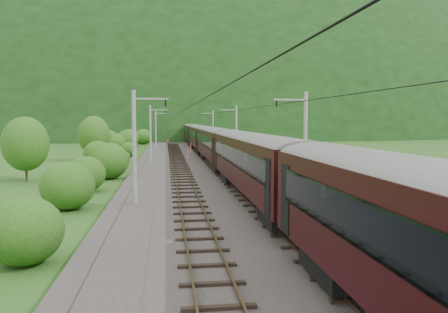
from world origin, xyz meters
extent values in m
plane|color=#295019|center=(0.00, 0.00, 0.00)|extent=(600.00, 600.00, 0.00)
cube|color=#38332D|center=(0.00, 10.00, 0.15)|extent=(14.00, 220.00, 0.30)
cube|color=brown|center=(-3.12, 10.00, 0.49)|extent=(0.08, 220.00, 0.15)
cube|color=brown|center=(-1.68, 10.00, 0.49)|extent=(0.08, 220.00, 0.15)
cube|color=black|center=(-2.40, 10.00, 0.36)|extent=(2.40, 220.00, 0.12)
cube|color=brown|center=(1.68, 10.00, 0.49)|extent=(0.08, 220.00, 0.15)
cube|color=brown|center=(3.12, 10.00, 0.49)|extent=(0.08, 220.00, 0.15)
cube|color=black|center=(2.40, 10.00, 0.36)|extent=(2.40, 220.00, 0.12)
cylinder|color=gray|center=(-6.20, 0.00, 4.30)|extent=(0.28, 0.28, 8.00)
cube|color=gray|center=(-5.00, 0.00, 7.70)|extent=(2.40, 0.12, 0.12)
cylinder|color=black|center=(-4.00, 0.00, 7.40)|extent=(0.10, 0.10, 0.50)
cylinder|color=gray|center=(-6.20, 32.00, 4.30)|extent=(0.28, 0.28, 8.00)
cube|color=gray|center=(-5.00, 32.00, 7.70)|extent=(2.40, 0.12, 0.12)
cylinder|color=black|center=(-4.00, 32.00, 7.40)|extent=(0.10, 0.10, 0.50)
cylinder|color=gray|center=(-6.20, 64.00, 4.30)|extent=(0.28, 0.28, 8.00)
cube|color=gray|center=(-5.00, 64.00, 7.70)|extent=(2.40, 0.12, 0.12)
cylinder|color=black|center=(-4.00, 64.00, 7.40)|extent=(0.10, 0.10, 0.50)
cylinder|color=gray|center=(-6.20, 96.00, 4.30)|extent=(0.28, 0.28, 8.00)
cube|color=gray|center=(-5.00, 96.00, 7.70)|extent=(2.40, 0.12, 0.12)
cylinder|color=black|center=(-4.00, 96.00, 7.40)|extent=(0.10, 0.10, 0.50)
cylinder|color=gray|center=(-6.20, 128.00, 4.30)|extent=(0.28, 0.28, 8.00)
cube|color=gray|center=(-5.00, 128.00, 7.70)|extent=(2.40, 0.12, 0.12)
cylinder|color=black|center=(-4.00, 128.00, 7.40)|extent=(0.10, 0.10, 0.50)
cylinder|color=gray|center=(6.20, 0.00, 4.30)|extent=(0.28, 0.28, 8.00)
cube|color=gray|center=(5.00, 0.00, 7.70)|extent=(2.40, 0.12, 0.12)
cylinder|color=black|center=(4.00, 0.00, 7.40)|extent=(0.10, 0.10, 0.50)
cylinder|color=gray|center=(6.20, 32.00, 4.30)|extent=(0.28, 0.28, 8.00)
cube|color=gray|center=(5.00, 32.00, 7.70)|extent=(2.40, 0.12, 0.12)
cylinder|color=black|center=(4.00, 32.00, 7.40)|extent=(0.10, 0.10, 0.50)
cylinder|color=gray|center=(6.20, 64.00, 4.30)|extent=(0.28, 0.28, 8.00)
cube|color=gray|center=(5.00, 64.00, 7.70)|extent=(2.40, 0.12, 0.12)
cylinder|color=black|center=(4.00, 64.00, 7.40)|extent=(0.10, 0.10, 0.50)
cylinder|color=gray|center=(6.20, 96.00, 4.30)|extent=(0.28, 0.28, 8.00)
cube|color=gray|center=(5.00, 96.00, 7.70)|extent=(2.40, 0.12, 0.12)
cylinder|color=black|center=(4.00, 96.00, 7.40)|extent=(0.10, 0.10, 0.50)
cylinder|color=gray|center=(6.20, 128.00, 4.30)|extent=(0.28, 0.28, 8.00)
cube|color=gray|center=(5.00, 128.00, 7.70)|extent=(2.40, 0.12, 0.12)
cylinder|color=black|center=(4.00, 128.00, 7.40)|extent=(0.10, 0.10, 0.50)
cylinder|color=black|center=(-2.40, 10.00, 7.10)|extent=(0.03, 198.00, 0.03)
cylinder|color=black|center=(2.40, 10.00, 7.10)|extent=(0.03, 198.00, 0.03)
ellipsoid|color=black|center=(0.00, 260.00, 0.00)|extent=(504.00, 360.00, 244.00)
ellipsoid|color=black|center=(-120.00, 300.00, 0.00)|extent=(336.00, 280.00, 132.00)
cube|color=black|center=(2.40, -16.49, 1.07)|extent=(2.43, 3.54, 0.99)
cube|color=black|center=(2.40, 0.04, 3.22)|extent=(3.21, 24.32, 3.32)
cylinder|color=slate|center=(2.40, 0.04, 4.72)|extent=(3.21, 24.20, 3.21)
cube|color=black|center=(0.78, 0.04, 3.62)|extent=(0.05, 21.40, 1.27)
cube|color=black|center=(4.02, 0.04, 3.62)|extent=(0.05, 21.40, 1.27)
cube|color=black|center=(2.40, -8.47, 1.07)|extent=(2.43, 3.54, 0.99)
cube|color=black|center=(2.40, 8.55, 1.07)|extent=(2.43, 3.54, 0.99)
cube|color=black|center=(2.40, 25.08, 3.22)|extent=(3.21, 24.32, 3.32)
cylinder|color=slate|center=(2.40, 25.08, 4.72)|extent=(3.21, 24.20, 3.21)
cube|color=black|center=(0.78, 25.08, 3.62)|extent=(0.05, 21.40, 1.27)
cube|color=black|center=(4.02, 25.08, 3.62)|extent=(0.05, 21.40, 1.27)
cube|color=black|center=(2.40, 16.57, 1.07)|extent=(2.43, 3.54, 0.99)
cube|color=black|center=(2.40, 33.60, 1.07)|extent=(2.43, 3.54, 0.99)
cube|color=black|center=(2.40, 50.13, 3.22)|extent=(3.21, 24.32, 3.32)
cylinder|color=slate|center=(2.40, 50.13, 4.72)|extent=(3.21, 24.20, 3.21)
cube|color=black|center=(0.78, 50.13, 3.62)|extent=(0.05, 21.40, 1.27)
cube|color=black|center=(4.02, 50.13, 3.62)|extent=(0.05, 21.40, 1.27)
cube|color=black|center=(2.40, 41.61, 1.07)|extent=(2.43, 3.54, 0.99)
cube|color=black|center=(2.40, 58.64, 1.07)|extent=(2.43, 3.54, 0.99)
cube|color=black|center=(2.40, 75.17, 3.22)|extent=(3.21, 24.32, 3.32)
cylinder|color=slate|center=(2.40, 75.17, 4.72)|extent=(3.21, 24.20, 3.21)
cube|color=black|center=(0.78, 75.17, 3.62)|extent=(0.05, 21.40, 1.27)
cube|color=black|center=(4.02, 75.17, 3.62)|extent=(0.05, 21.40, 1.27)
cube|color=black|center=(2.40, 66.66, 1.07)|extent=(2.43, 3.54, 0.99)
cube|color=black|center=(2.40, 83.68, 1.07)|extent=(2.43, 3.54, 0.99)
cube|color=#133F99|center=(2.40, 110.16, 3.22)|extent=(3.21, 19.90, 3.32)
cylinder|color=slate|center=(2.40, 110.16, 4.72)|extent=(3.21, 19.80, 3.21)
cube|color=black|center=(0.78, 110.16, 3.62)|extent=(0.05, 17.51, 1.27)
cube|color=black|center=(4.02, 110.16, 3.62)|extent=(0.05, 17.51, 1.27)
cube|color=black|center=(2.40, 103.19, 1.07)|extent=(2.43, 3.54, 0.99)
cube|color=black|center=(2.40, 117.12, 1.07)|extent=(2.43, 3.54, 0.99)
cube|color=yellow|center=(2.40, 119.91, 3.00)|extent=(3.27, 0.50, 2.98)
cube|color=yellow|center=(2.40, 100.41, 3.00)|extent=(3.27, 0.50, 2.98)
cube|color=black|center=(2.40, 113.16, 5.49)|extent=(0.08, 1.60, 0.99)
cylinder|color=red|center=(-0.67, 35.24, 1.10)|extent=(0.17, 0.17, 1.60)
cylinder|color=red|center=(0.56, 50.71, 1.07)|extent=(0.16, 0.16, 1.55)
cylinder|color=black|center=(-3.66, 55.86, 1.20)|extent=(0.13, 0.13, 1.81)
sphere|color=red|center=(-3.66, 55.86, 2.15)|extent=(0.22, 0.22, 0.22)
ellipsoid|color=#1C5115|center=(-10.04, -11.79, 1.48)|extent=(3.29, 3.29, 2.96)
ellipsoid|color=#1C5115|center=(-10.79, -0.03, 1.68)|extent=(3.73, 3.73, 3.36)
ellipsoid|color=#1C5115|center=(-10.96, 7.79, 1.55)|extent=(3.43, 3.43, 3.09)
ellipsoid|color=#1C5115|center=(-10.05, 15.97, 1.93)|extent=(4.28, 4.28, 3.85)
ellipsoid|color=#1C5115|center=(-13.09, 28.96, 1.72)|extent=(3.83, 3.83, 3.45)
ellipsoid|color=#1C5115|center=(-10.23, 34.74, 0.82)|extent=(1.82, 1.82, 1.64)
ellipsoid|color=#1C5115|center=(-10.42, 44.74, 1.26)|extent=(2.80, 2.80, 2.52)
ellipsoid|color=#1C5115|center=(-13.90, 55.63, 1.87)|extent=(4.16, 4.16, 3.75)
ellipsoid|color=#1C5115|center=(-12.38, 65.11, 2.09)|extent=(4.64, 4.64, 4.18)
ellipsoid|color=#1C5115|center=(-12.61, 73.98, 2.06)|extent=(4.58, 4.58, 4.12)
ellipsoid|color=#1C5115|center=(-9.89, 83.07, 1.98)|extent=(4.40, 4.40, 3.96)
ellipsoid|color=#1C5115|center=(-13.07, 94.58, 1.24)|extent=(2.76, 2.76, 2.48)
cylinder|color=black|center=(-18.10, 15.13, 1.79)|extent=(0.24, 0.24, 3.57)
ellipsoid|color=#1C5115|center=(-18.10, 15.13, 3.83)|extent=(4.60, 4.60, 5.52)
cylinder|color=black|center=(-14.83, 36.84, 1.86)|extent=(0.24, 0.24, 3.72)
ellipsoid|color=#1C5115|center=(-14.83, 36.84, 3.99)|extent=(4.79, 4.79, 5.74)
cylinder|color=black|center=(-14.85, 55.23, 1.17)|extent=(0.24, 0.24, 2.35)
ellipsoid|color=#1C5115|center=(-14.85, 55.23, 2.52)|extent=(3.02, 3.02, 3.62)
ellipsoid|color=#1C5115|center=(13.23, 5.96, 0.75)|extent=(1.66, 1.66, 1.49)
ellipsoid|color=#1C5115|center=(14.17, 34.40, 1.14)|extent=(2.54, 2.54, 2.28)
ellipsoid|color=#1C5115|center=(11.23, 55.34, 1.01)|extent=(2.24, 2.24, 2.02)
camera|label=1|loc=(-3.98, -31.09, 6.20)|focal=35.00mm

